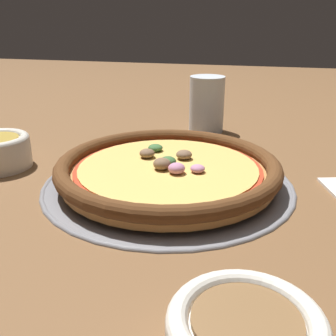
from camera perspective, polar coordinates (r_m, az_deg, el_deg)
The scene contains 4 objects.
ground_plane at distance 0.58m, azimuth -0.00°, elevation -2.36°, with size 3.00×3.00×0.00m, color brown.
pizza_tray at distance 0.58m, azimuth -0.00°, elevation -2.01°, with size 0.36×0.36×0.01m.
pizza at distance 0.57m, azimuth -0.00°, elevation -0.07°, with size 0.32×0.32×0.04m.
drinking_cup at distance 0.84m, azimuth 5.63°, elevation 9.17°, with size 0.07×0.07×0.12m.
Camera 1 is at (-0.51, -0.13, 0.23)m, focal length 42.00 mm.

